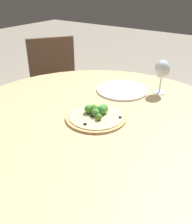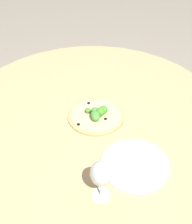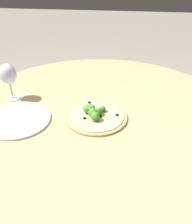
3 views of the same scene
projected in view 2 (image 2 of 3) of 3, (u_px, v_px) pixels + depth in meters
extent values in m
plane|color=gray|center=(93.00, 203.00, 1.98)|extent=(12.00, 12.00, 0.00)
cylinder|color=tan|center=(92.00, 118.00, 1.51)|extent=(1.35, 1.35, 0.04)
cylinder|color=tan|center=(9.00, 134.00, 1.96)|extent=(0.05, 0.05, 0.71)
cylinder|color=tan|center=(132.00, 107.00, 2.15)|extent=(0.05, 0.05, 0.71)
cylinder|color=tan|center=(96.00, 116.00, 1.48)|extent=(0.27, 0.27, 0.01)
cylinder|color=beige|center=(96.00, 115.00, 1.48)|extent=(0.24, 0.24, 0.00)
sphere|color=#48852E|center=(96.00, 112.00, 1.47)|extent=(0.03, 0.03, 0.03)
sphere|color=green|center=(94.00, 115.00, 1.44)|extent=(0.04, 0.04, 0.04)
sphere|color=#47992F|center=(104.00, 110.00, 1.48)|extent=(0.04, 0.04, 0.04)
sphere|color=#4A8D30|center=(100.00, 112.00, 1.46)|extent=(0.04, 0.04, 0.04)
sphere|color=#53993E|center=(97.00, 117.00, 1.43)|extent=(0.04, 0.04, 0.04)
sphere|color=green|center=(96.00, 112.00, 1.47)|extent=(0.03, 0.03, 0.03)
sphere|color=#4E852D|center=(88.00, 110.00, 1.48)|extent=(0.03, 0.03, 0.03)
sphere|color=#4C8F3E|center=(95.00, 111.00, 1.47)|extent=(0.04, 0.04, 0.04)
cylinder|color=black|center=(91.00, 113.00, 1.48)|extent=(0.01, 0.01, 0.00)
cylinder|color=black|center=(78.00, 124.00, 1.42)|extent=(0.01, 0.01, 0.00)
cylinder|color=black|center=(97.00, 112.00, 1.49)|extent=(0.01, 0.01, 0.00)
cylinder|color=black|center=(103.00, 112.00, 1.49)|extent=(0.01, 0.01, 0.00)
cylinder|color=black|center=(105.00, 119.00, 1.45)|extent=(0.01, 0.01, 0.00)
cylinder|color=black|center=(89.00, 103.00, 1.54)|extent=(0.01, 0.01, 0.00)
cylinder|color=silver|center=(101.00, 195.00, 1.15)|extent=(0.07, 0.07, 0.00)
cylinder|color=silver|center=(101.00, 189.00, 1.13)|extent=(0.01, 0.01, 0.08)
ellipsoid|color=silver|center=(101.00, 173.00, 1.07)|extent=(0.08, 0.08, 0.10)
cylinder|color=white|center=(135.00, 165.00, 1.26)|extent=(0.28, 0.28, 0.01)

